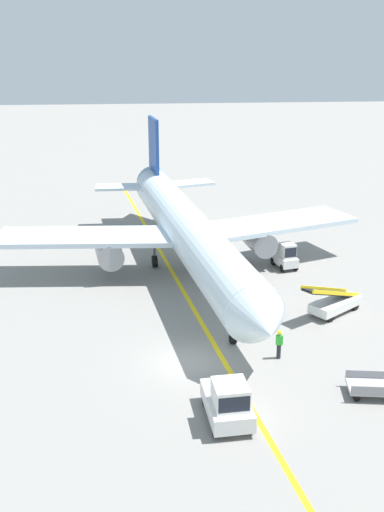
{
  "coord_description": "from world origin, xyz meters",
  "views": [
    {
      "loc": [
        -2.74,
        -28.84,
        16.53
      ],
      "look_at": [
        1.31,
        10.23,
        2.5
      ],
      "focal_mm": 41.82,
      "sensor_mm": 36.0,
      "label": 1
    }
  ],
  "objects_px": {
    "baggage_tug_near_wing": "(285,257)",
    "safety_cone_nose_left": "(224,259)",
    "pushback_tug": "(228,402)",
    "ground_crew_marshaller": "(279,343)",
    "airliner": "(186,229)",
    "baggage_cart_loaded": "(377,387)",
    "belt_loader_forward_hold": "(334,302)"
  },
  "relations": [
    {
      "from": "baggage_cart_loaded",
      "to": "baggage_tug_near_wing",
      "type": "bearing_deg",
      "value": 90.19
    },
    {
      "from": "baggage_cart_loaded",
      "to": "ground_crew_marshaller",
      "type": "relative_size",
      "value": 2.26
    },
    {
      "from": "pushback_tug",
      "to": "ground_crew_marshaller",
      "type": "relative_size",
      "value": 2.18
    },
    {
      "from": "pushback_tug",
      "to": "baggage_cart_loaded",
      "type": "height_order",
      "value": "pushback_tug"
    },
    {
      "from": "baggage_tug_near_wing",
      "to": "ground_crew_marshaller",
      "type": "xyz_separation_m",
      "value": [
        -3.88,
        -13.79,
        -0.02
      ]
    },
    {
      "from": "airliner",
      "to": "safety_cone_nose_left",
      "type": "distance_m",
      "value": 4.89
    },
    {
      "from": "baggage_cart_loaded",
      "to": "ground_crew_marshaller",
      "type": "bearing_deg",
      "value": 133.58
    },
    {
      "from": "belt_loader_forward_hold",
      "to": "ground_crew_marshaller",
      "type": "relative_size",
      "value": 2.83
    },
    {
      "from": "belt_loader_forward_hold",
      "to": "baggage_cart_loaded",
      "type": "height_order",
      "value": "belt_loader_forward_hold"
    },
    {
      "from": "belt_loader_forward_hold",
      "to": "safety_cone_nose_left",
      "type": "relative_size",
      "value": 10.95
    },
    {
      "from": "baggage_tug_near_wing",
      "to": "safety_cone_nose_left",
      "type": "bearing_deg",
      "value": 156.79
    },
    {
      "from": "ground_crew_marshaller",
      "to": "belt_loader_forward_hold",
      "type": "bearing_deg",
      "value": 47.47
    },
    {
      "from": "baggage_tug_near_wing",
      "to": "ground_crew_marshaller",
      "type": "height_order",
      "value": "baggage_tug_near_wing"
    },
    {
      "from": "airliner",
      "to": "baggage_cart_loaded",
      "type": "distance_m",
      "value": 19.88
    },
    {
      "from": "pushback_tug",
      "to": "baggage_tug_near_wing",
      "type": "bearing_deg",
      "value": 68.38
    },
    {
      "from": "baggage_tug_near_wing",
      "to": "safety_cone_nose_left",
      "type": "xyz_separation_m",
      "value": [
        -4.5,
        1.93,
        -0.71
      ]
    },
    {
      "from": "baggage_cart_loaded",
      "to": "ground_crew_marshaller",
      "type": "height_order",
      "value": "ground_crew_marshaller"
    },
    {
      "from": "pushback_tug",
      "to": "baggage_cart_loaded",
      "type": "distance_m",
      "value": 7.82
    },
    {
      "from": "airliner",
      "to": "baggage_cart_loaded",
      "type": "xyz_separation_m",
      "value": [
        7.79,
        -18.05,
        -2.95
      ]
    },
    {
      "from": "airliner",
      "to": "belt_loader_forward_hold",
      "type": "bearing_deg",
      "value": -43.91
    },
    {
      "from": "baggage_tug_near_wing",
      "to": "airliner",
      "type": "bearing_deg",
      "value": 179.1
    },
    {
      "from": "baggage_cart_loaded",
      "to": "safety_cone_nose_left",
      "type": "bearing_deg",
      "value": 102.94
    },
    {
      "from": "baggage_cart_loaded",
      "to": "safety_cone_nose_left",
      "type": "height_order",
      "value": "baggage_cart_loaded"
    },
    {
      "from": "baggage_cart_loaded",
      "to": "safety_cone_nose_left",
      "type": "distance_m",
      "value": 20.38
    },
    {
      "from": "ground_crew_marshaller",
      "to": "safety_cone_nose_left",
      "type": "relative_size",
      "value": 3.86
    },
    {
      "from": "pushback_tug",
      "to": "baggage_tug_near_wing",
      "type": "distance_m",
      "value": 20.72
    },
    {
      "from": "airliner",
      "to": "ground_crew_marshaller",
      "type": "height_order",
      "value": "airliner"
    },
    {
      "from": "baggage_cart_loaded",
      "to": "safety_cone_nose_left",
      "type": "xyz_separation_m",
      "value": [
        -4.56,
        19.86,
        -0.25
      ]
    },
    {
      "from": "airliner",
      "to": "safety_cone_nose_left",
      "type": "xyz_separation_m",
      "value": [
        3.22,
        1.81,
        -3.2
      ]
    },
    {
      "from": "airliner",
      "to": "pushback_tug",
      "type": "height_order",
      "value": "airliner"
    },
    {
      "from": "belt_loader_forward_hold",
      "to": "safety_cone_nose_left",
      "type": "bearing_deg",
      "value": 118.53
    },
    {
      "from": "airliner",
      "to": "pushback_tug",
      "type": "relative_size",
      "value": 9.54
    }
  ]
}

